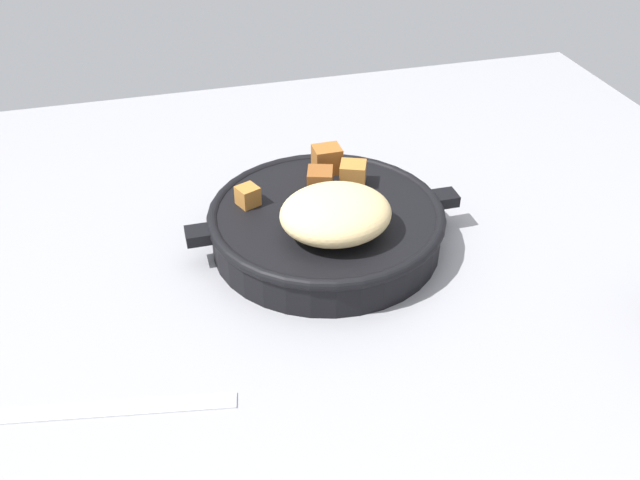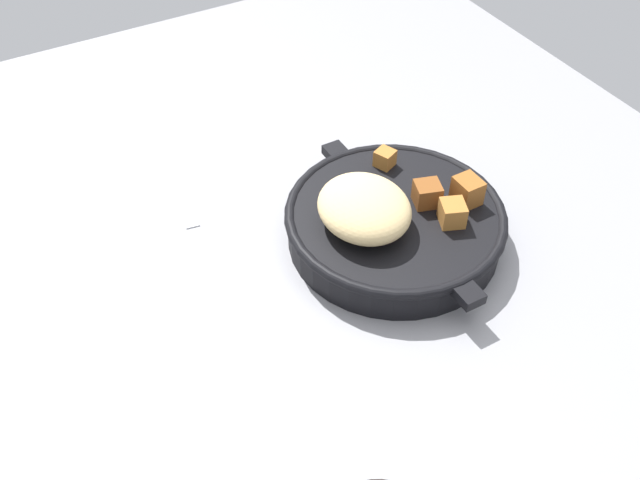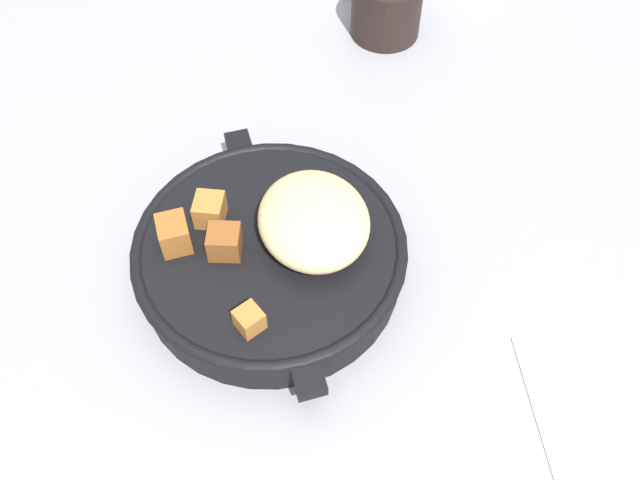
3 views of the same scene
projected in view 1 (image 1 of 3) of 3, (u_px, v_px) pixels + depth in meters
The scene contains 3 objects.
ground_plane at pixel (308, 302), 69.28cm from camera, with size 113.82×101.09×2.40cm, color gray.
cast_iron_skillet at pixel (327, 222), 73.03cm from camera, with size 28.80×24.46×8.64cm.
butter_knife at pixel (116, 408), 56.61cm from camera, with size 19.07×1.60×0.36cm, color silver.
Camera 1 is at (12.76, 51.41, 43.88)cm, focal length 39.98 mm.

